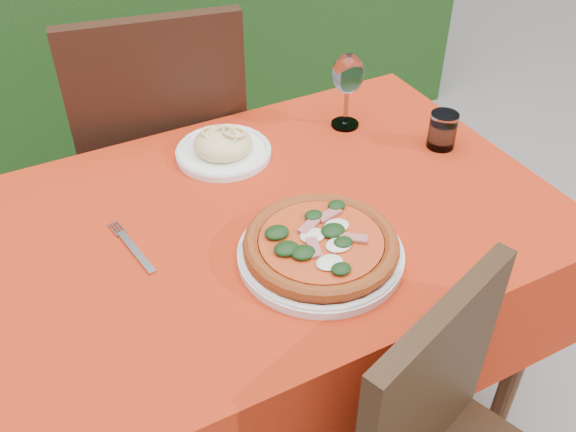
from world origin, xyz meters
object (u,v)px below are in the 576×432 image
wine_glass (348,77)px  pasta_plate (223,147)px  water_glass (442,132)px  chair_far (162,147)px  fork (136,252)px  pizza_plate (321,247)px

wine_glass → pasta_plate: bearing=176.9°
wine_glass → water_glass: bearing=-51.0°
chair_far → fork: (-0.24, -0.60, 0.16)m
pizza_plate → wine_glass: wine_glass is taller
pizza_plate → wine_glass: 0.54m
water_glass → fork: 0.81m
chair_far → fork: 0.66m
pizza_plate → pasta_plate: size_ratio=1.43×
pizza_plate → water_glass: (0.48, 0.22, 0.01)m
pasta_plate → wine_glass: 0.36m
pizza_plate → fork: (-0.33, 0.19, -0.03)m
pasta_plate → fork: size_ratio=1.15×
chair_far → pasta_plate: 0.40m
pasta_plate → fork: bearing=-140.5°
chair_far → wine_glass: bearing=148.0°
pizza_plate → water_glass: 0.53m
chair_far → wine_glass: chair_far is taller
chair_far → pasta_plate: (0.06, -0.35, 0.18)m
water_glass → pizza_plate: bearing=-155.3°
chair_far → pizza_plate: (0.09, -0.79, 0.19)m
pasta_plate → water_glass: (0.50, -0.22, 0.02)m
chair_far → water_glass: (0.56, -0.57, 0.20)m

